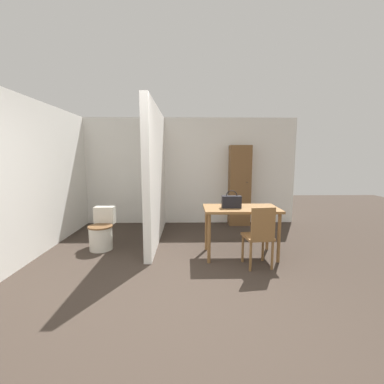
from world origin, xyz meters
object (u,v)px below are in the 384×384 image
at_px(toilet, 102,232).
at_px(handbag, 232,202).
at_px(dining_table, 241,213).
at_px(wooden_cabinet, 239,186).
at_px(wooden_chair, 260,235).

distance_m(toilet, handbag, 2.32).
distance_m(dining_table, toilet, 2.42).
height_order(handbag, wooden_cabinet, wooden_cabinet).
bearing_deg(wooden_chair, toilet, 154.17).
xyz_separation_m(wooden_chair, toilet, (-2.53, 0.85, -0.20)).
distance_m(wooden_chair, handbag, 0.68).
bearing_deg(dining_table, toilet, 170.59).
height_order(dining_table, toilet, dining_table).
relative_size(wooden_chair, handbag, 3.04).
bearing_deg(wooden_cabinet, toilet, -150.27).
xyz_separation_m(wooden_chair, handbag, (-0.34, 0.42, 0.41)).
bearing_deg(wooden_cabinet, handbag, -104.90).
relative_size(dining_table, wooden_chair, 1.30).
bearing_deg(handbag, wooden_chair, -51.44).
relative_size(dining_table, handbag, 3.93).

